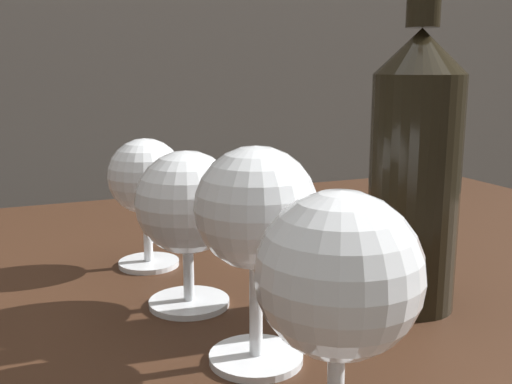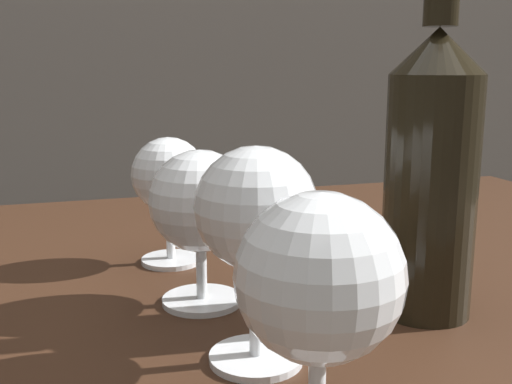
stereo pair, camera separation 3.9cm
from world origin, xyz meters
TOP-DOWN VIEW (x-y plane):
  - dining_table at (0.00, 0.00)m, footprint 1.11×0.77m
  - wine_glass_cabernet at (-0.05, -0.27)m, footprint 0.08×0.08m
  - wine_glass_rose at (-0.05, -0.17)m, footprint 0.08×0.08m
  - wine_glass_amber at (-0.07, -0.05)m, footprint 0.08×0.08m
  - wine_glass_chardonnay at (-0.07, 0.06)m, footprint 0.07×0.07m
  - wine_bottle at (0.10, -0.12)m, footprint 0.07×0.07m

SIDE VIEW (x-z plane):
  - dining_table at x=0.00m, z-range 0.27..1.03m
  - wine_glass_amber at x=-0.07m, z-range 0.78..0.91m
  - wine_glass_chardonnay at x=-0.07m, z-range 0.78..0.91m
  - wine_glass_cabernet at x=-0.05m, z-range 0.78..0.92m
  - wine_glass_rose at x=-0.05m, z-range 0.79..0.94m
  - wine_bottle at x=0.10m, z-range 0.72..1.04m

